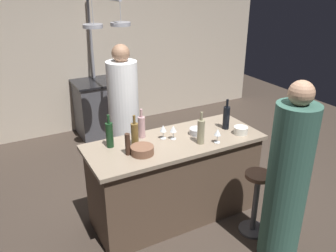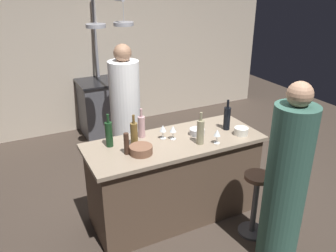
# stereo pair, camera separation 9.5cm
# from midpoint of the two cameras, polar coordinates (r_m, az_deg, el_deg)

# --- Properties ---
(ground_plane) EXTENTS (9.00, 9.00, 0.00)m
(ground_plane) POSITION_cam_midpoint_polar(r_m,az_deg,el_deg) (3.98, 0.35, -14.11)
(ground_plane) COLOR #382D26
(back_wall) EXTENTS (6.40, 0.16, 2.60)m
(back_wall) POSITION_cam_midpoint_polar(r_m,az_deg,el_deg) (5.92, -13.19, 11.93)
(back_wall) COLOR #BCAD99
(back_wall) RESTS_ON ground_plane
(kitchen_island) EXTENTS (1.80, 0.72, 0.90)m
(kitchen_island) POSITION_cam_midpoint_polar(r_m,az_deg,el_deg) (3.72, 0.36, -8.58)
(kitchen_island) COLOR brown
(kitchen_island) RESTS_ON ground_plane
(stove_range) EXTENTS (0.80, 0.64, 0.89)m
(stove_range) POSITION_cam_midpoint_polar(r_m,az_deg,el_deg) (5.78, -11.33, 2.99)
(stove_range) COLOR #47474C
(stove_range) RESTS_ON ground_plane
(chef) EXTENTS (0.36, 0.36, 1.72)m
(chef) POSITION_cam_midpoint_polar(r_m,az_deg,el_deg) (4.30, -7.79, 0.96)
(chef) COLOR white
(chef) RESTS_ON ground_plane
(bar_stool_right) EXTENTS (0.28, 0.28, 0.68)m
(bar_stool_right) POSITION_cam_midpoint_polar(r_m,az_deg,el_deg) (3.63, 13.40, -11.69)
(bar_stool_right) COLOR #4C4C51
(bar_stool_right) RESTS_ON ground_plane
(guest_right) EXTENTS (0.36, 0.36, 1.69)m
(guest_right) POSITION_cam_midpoint_polar(r_m,az_deg,el_deg) (3.19, 18.07, -8.76)
(guest_right) COLOR #33594C
(guest_right) RESTS_ON ground_plane
(overhead_pot_rack) EXTENTS (0.60, 1.39, 2.17)m
(overhead_pot_rack) POSITION_cam_midpoint_polar(r_m,az_deg,el_deg) (5.06, -11.49, 13.89)
(overhead_pot_rack) COLOR gray
(overhead_pot_rack) RESTS_ON ground_plane
(pepper_mill) EXTENTS (0.05, 0.05, 0.21)m
(pepper_mill) POSITION_cam_midpoint_polar(r_m,az_deg,el_deg) (3.22, -7.45, -2.98)
(pepper_mill) COLOR #382319
(pepper_mill) RESTS_ON kitchen_island
(wine_bottle_dark) EXTENTS (0.07, 0.07, 0.33)m
(wine_bottle_dark) POSITION_cam_midpoint_polar(r_m,az_deg,el_deg) (3.76, 8.80, 1.41)
(wine_bottle_dark) COLOR black
(wine_bottle_dark) RESTS_ON kitchen_island
(wine_bottle_amber) EXTENTS (0.07, 0.07, 0.32)m
(wine_bottle_amber) POSITION_cam_midpoint_polar(r_m,az_deg,el_deg) (3.36, -6.26, -1.33)
(wine_bottle_amber) COLOR brown
(wine_bottle_amber) RESTS_ON kitchen_island
(wine_bottle_white) EXTENTS (0.07, 0.07, 0.33)m
(wine_bottle_white) POSITION_cam_midpoint_polar(r_m,az_deg,el_deg) (3.40, 4.60, -0.85)
(wine_bottle_white) COLOR gray
(wine_bottle_white) RESTS_ON kitchen_island
(wine_bottle_rose) EXTENTS (0.07, 0.07, 0.31)m
(wine_bottle_rose) POSITION_cam_midpoint_polar(r_m,az_deg,el_deg) (3.54, -5.09, -0.08)
(wine_bottle_rose) COLOR #B78C8E
(wine_bottle_rose) RESTS_ON kitchen_island
(wine_bottle_red) EXTENTS (0.07, 0.07, 0.33)m
(wine_bottle_red) POSITION_cam_midpoint_polar(r_m,az_deg,el_deg) (3.38, -10.33, -1.37)
(wine_bottle_red) COLOR #143319
(wine_bottle_red) RESTS_ON kitchen_island
(wine_glass_near_right_guest) EXTENTS (0.07, 0.07, 0.15)m
(wine_glass_near_right_guest) POSITION_cam_midpoint_polar(r_m,az_deg,el_deg) (3.44, 7.32, -1.13)
(wine_glass_near_right_guest) COLOR silver
(wine_glass_near_right_guest) RESTS_ON kitchen_island
(wine_glass_by_chef) EXTENTS (0.07, 0.07, 0.15)m
(wine_glass_by_chef) POSITION_cam_midpoint_polar(r_m,az_deg,el_deg) (3.49, 0.03, -0.58)
(wine_glass_by_chef) COLOR silver
(wine_glass_by_chef) RESTS_ON kitchen_island
(wine_glass_near_left_guest) EXTENTS (0.07, 0.07, 0.15)m
(wine_glass_near_left_guest) POSITION_cam_midpoint_polar(r_m,az_deg,el_deg) (3.50, -1.58, -0.51)
(wine_glass_near_left_guest) COLOR silver
(wine_glass_near_left_guest) RESTS_ON kitchen_island
(mixing_bowl_ceramic) EXTENTS (0.14, 0.14, 0.08)m
(mixing_bowl_ceramic) POSITION_cam_midpoint_polar(r_m,az_deg,el_deg) (3.70, 11.07, -0.70)
(mixing_bowl_ceramic) COLOR silver
(mixing_bowl_ceramic) RESTS_ON kitchen_island
(mixing_bowl_wooden) EXTENTS (0.22, 0.22, 0.08)m
(mixing_bowl_wooden) POSITION_cam_midpoint_polar(r_m,az_deg,el_deg) (3.24, -5.07, -3.97)
(mixing_bowl_wooden) COLOR brown
(mixing_bowl_wooden) RESTS_ON kitchen_island
(mixing_bowl_steel) EXTENTS (0.16, 0.16, 0.07)m
(mixing_bowl_steel) POSITION_cam_midpoint_polar(r_m,az_deg,el_deg) (3.63, 4.00, -0.88)
(mixing_bowl_steel) COLOR #B7B7BC
(mixing_bowl_steel) RESTS_ON kitchen_island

